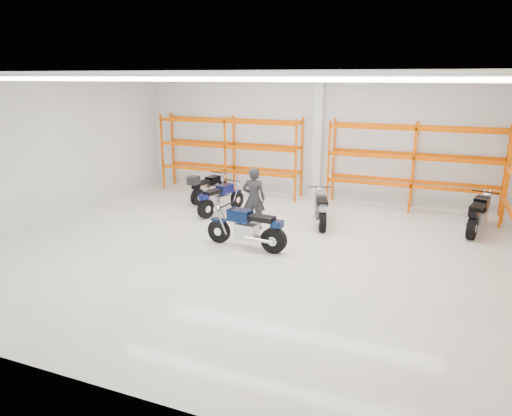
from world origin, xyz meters
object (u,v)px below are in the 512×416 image
at_px(motorcycle_back_d, 478,215).
at_px(motorcycle_main, 249,229).
at_px(motorcycle_back_b, 220,199).
at_px(motorcycle_back_c, 321,209).
at_px(standing_man, 254,198).
at_px(structural_column, 318,139).
at_px(motorcycle_back_a, 207,188).

bearing_deg(motorcycle_back_d, motorcycle_main, -147.58).
relative_size(motorcycle_back_b, motorcycle_back_d, 0.93).
distance_m(motorcycle_back_b, motorcycle_back_d, 7.95).
bearing_deg(motorcycle_back_c, motorcycle_back_b, -178.53).
distance_m(standing_man, structural_column, 4.43).
height_order(motorcycle_back_b, motorcycle_back_d, motorcycle_back_d).
bearing_deg(motorcycle_back_b, structural_column, 51.56).
relative_size(motorcycle_back_c, motorcycle_back_d, 0.94).
bearing_deg(motorcycle_back_a, structural_column, 28.97).
bearing_deg(motorcycle_main, structural_column, 86.54).
bearing_deg(motorcycle_back_d, motorcycle_back_a, 179.21).
height_order(motorcycle_main, standing_man, standing_man).
bearing_deg(motorcycle_back_b, motorcycle_back_a, 132.69).
distance_m(motorcycle_main, motorcycle_back_c, 2.98).
relative_size(motorcycle_back_b, motorcycle_back_c, 0.99).
distance_m(motorcycle_back_c, structural_column, 3.64).
bearing_deg(structural_column, motorcycle_back_d, -21.23).
height_order(motorcycle_back_a, standing_man, standing_man).
bearing_deg(structural_column, motorcycle_back_c, -73.01).
bearing_deg(standing_man, motorcycle_back_a, -49.94).
xyz_separation_m(motorcycle_back_c, standing_man, (-1.79, -1.10, 0.44)).
distance_m(motorcycle_back_d, structural_column, 6.04).
xyz_separation_m(motorcycle_back_b, standing_man, (1.64, -1.01, 0.44)).
bearing_deg(motorcycle_back_c, motorcycle_main, -115.39).
height_order(motorcycle_back_d, standing_man, standing_man).
bearing_deg(motorcycle_back_b, motorcycle_back_d, 7.51).
height_order(motorcycle_main, motorcycle_back_c, motorcycle_main).
height_order(motorcycle_back_a, motorcycle_back_b, motorcycle_back_a).
bearing_deg(structural_column, motorcycle_main, -93.46).
bearing_deg(motorcycle_back_b, motorcycle_back_c, 1.47).
relative_size(motorcycle_back_b, standing_man, 1.12).
xyz_separation_m(standing_man, structural_column, (0.85, 4.15, 1.31)).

